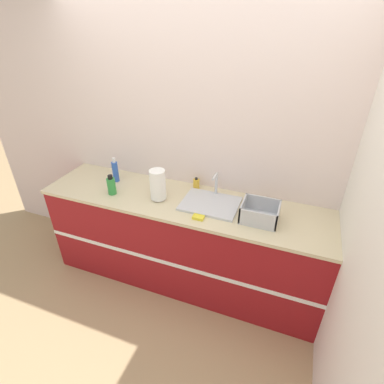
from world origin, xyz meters
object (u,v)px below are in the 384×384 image
(bottle_green, at_px, (111,186))
(sink, at_px, (210,203))
(paper_towel_roll, at_px, (158,185))
(soap_dispenser, at_px, (196,184))
(dish_rack, at_px, (260,214))
(bottle_blue, at_px, (115,171))

(bottle_green, bearing_deg, sink, 9.27)
(sink, xyz_separation_m, bottle_green, (-0.88, -0.14, 0.07))
(paper_towel_roll, distance_m, soap_dispenser, 0.39)
(dish_rack, bearing_deg, paper_towel_roll, -179.47)
(dish_rack, distance_m, soap_dispenser, 0.70)
(paper_towel_roll, bearing_deg, soap_dispenser, 50.45)
(sink, xyz_separation_m, soap_dispenser, (-0.21, 0.22, 0.03))
(sink, bearing_deg, dish_rack, -9.27)
(paper_towel_roll, relative_size, soap_dispenser, 2.60)
(paper_towel_roll, distance_m, bottle_blue, 0.55)
(sink, relative_size, bottle_green, 2.58)
(bottle_green, bearing_deg, bottle_blue, 114.32)
(dish_rack, bearing_deg, bottle_blue, 174.24)
(bottle_green, distance_m, soap_dispenser, 0.77)
(paper_towel_roll, height_order, dish_rack, paper_towel_roll)
(paper_towel_roll, height_order, bottle_blue, paper_towel_roll)
(sink, distance_m, soap_dispenser, 0.30)
(dish_rack, bearing_deg, sink, 170.73)
(bottle_green, height_order, soap_dispenser, bottle_green)
(paper_towel_roll, relative_size, bottle_blue, 1.15)
(sink, relative_size, paper_towel_roll, 1.72)
(soap_dispenser, bearing_deg, paper_towel_roll, -129.55)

